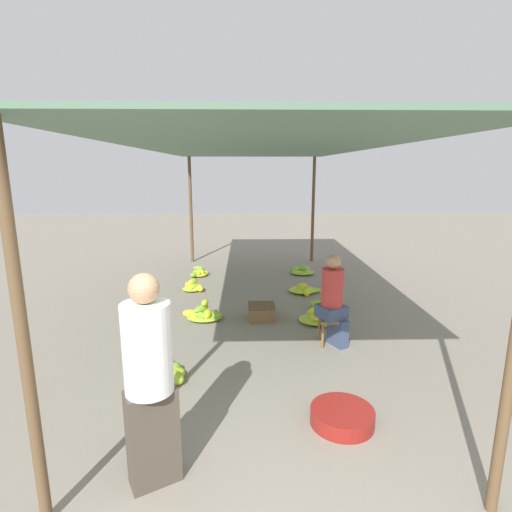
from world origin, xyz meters
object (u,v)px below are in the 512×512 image
(vendor_foreground, at_px, (149,379))
(stool, at_px, (331,323))
(banana_pile_left_2, at_px, (193,287))
(banana_pile_right_1, at_px, (304,290))
(banana_pile_right_2, at_px, (301,271))
(banana_pile_left_1, at_px, (199,273))
(banana_pile_left_0, at_px, (203,314))
(banana_pile_right_0, at_px, (324,304))
(banana_pile_right_3, at_px, (317,318))
(vendor_seated, at_px, (333,299))
(basin_black, at_px, (342,416))
(crate_near, at_px, (261,312))
(banana_pile_left_3, at_px, (165,373))

(vendor_foreground, xyz_separation_m, stool, (1.91, 2.48, -0.57))
(banana_pile_left_2, distance_m, banana_pile_right_1, 2.23)
(banana_pile_right_2, bearing_deg, banana_pile_left_1, -175.50)
(banana_pile_left_0, relative_size, banana_pile_right_0, 1.39)
(banana_pile_right_2, distance_m, banana_pile_right_3, 3.05)
(banana_pile_right_0, relative_size, banana_pile_right_3, 0.82)
(vendor_seated, bearing_deg, banana_pile_right_2, 88.45)
(stool, relative_size, banana_pile_right_0, 0.78)
(stool, xyz_separation_m, basin_black, (-0.26, -1.80, -0.24))
(stool, bearing_deg, banana_pile_left_0, 152.55)
(banana_pile_left_0, bearing_deg, banana_pile_right_1, 36.66)
(stool, height_order, banana_pile_right_3, stool)
(banana_pile_right_2, height_order, banana_pile_right_3, banana_pile_right_3)
(banana_pile_left_1, height_order, crate_near, banana_pile_left_1)
(banana_pile_left_0, height_order, banana_pile_right_2, banana_pile_left_0)
(banana_pile_left_1, bearing_deg, vendor_seated, -58.11)
(banana_pile_left_1, bearing_deg, stool, -58.23)
(banana_pile_left_0, relative_size, banana_pile_right_1, 1.06)
(banana_pile_left_1, bearing_deg, banana_pile_left_2, -89.37)
(banana_pile_left_1, relative_size, banana_pile_left_3, 0.83)
(crate_near, bearing_deg, basin_black, -76.51)
(banana_pile_left_1, distance_m, banana_pile_left_2, 1.12)
(vendor_foreground, relative_size, crate_near, 3.90)
(banana_pile_right_0, relative_size, crate_near, 1.15)
(stool, distance_m, vendor_seated, 0.35)
(basin_black, height_order, banana_pile_left_1, banana_pile_left_1)
(banana_pile_left_3, xyz_separation_m, banana_pile_right_0, (2.32, 2.30, 0.03))
(stool, bearing_deg, banana_pile_left_1, 121.77)
(stool, xyz_separation_m, banana_pile_right_3, (-0.05, 0.79, -0.23))
(banana_pile_right_2, bearing_deg, banana_pile_right_3, -93.20)
(basin_black, bearing_deg, stool, 81.75)
(basin_black, bearing_deg, vendor_foreground, -157.66)
(basin_black, height_order, banana_pile_left_3, banana_pile_left_3)
(banana_pile_left_0, bearing_deg, banana_pile_right_2, 55.02)
(vendor_foreground, xyz_separation_m, banana_pile_left_2, (-0.34, 5.02, -0.79))
(basin_black, distance_m, banana_pile_right_0, 3.24)
(banana_pile_left_0, bearing_deg, basin_black, -59.75)
(banana_pile_left_2, distance_m, banana_pile_right_3, 2.81)
(vendor_seated, height_order, banana_pile_left_2, vendor_seated)
(banana_pile_left_0, relative_size, crate_near, 1.60)
(banana_pile_right_1, bearing_deg, basin_black, -93.27)
(vendor_foreground, distance_m, banana_pile_right_3, 3.85)
(banana_pile_right_1, bearing_deg, banana_pile_right_3, -90.95)
(banana_pile_right_2, bearing_deg, stool, -91.80)
(vendor_foreground, height_order, banana_pile_left_2, vendor_foreground)
(vendor_foreground, distance_m, vendor_seated, 3.14)
(basin_black, height_order, banana_pile_right_0, banana_pile_right_0)
(banana_pile_right_0, distance_m, crate_near, 1.18)
(vendor_seated, height_order, banana_pile_right_2, vendor_seated)
(banana_pile_right_3, bearing_deg, vendor_seated, -85.30)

